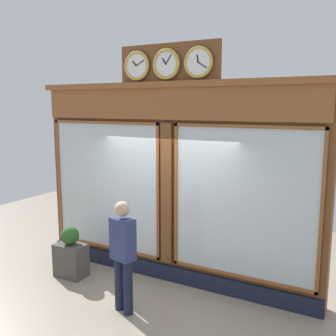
% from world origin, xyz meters
% --- Properties ---
extents(shop_facade, '(5.29, 0.42, 4.04)m').
position_xyz_m(shop_facade, '(0.00, -0.12, 1.75)').
color(shop_facade, brown).
rests_on(shop_facade, ground_plane).
extents(pedestrian, '(0.40, 0.30, 1.69)m').
position_xyz_m(pedestrian, '(0.06, 1.25, 0.93)').
color(pedestrian, '#191E38').
rests_on(pedestrian, ground_plane).
extents(planter_box, '(0.56, 0.36, 0.60)m').
position_xyz_m(planter_box, '(1.60, 0.71, 0.30)').
color(planter_box, '#4C4742').
rests_on(planter_box, ground_plane).
extents(planter_shrub, '(0.32, 0.32, 0.32)m').
position_xyz_m(planter_shrub, '(1.60, 0.71, 0.76)').
color(planter_shrub, '#285623').
rests_on(planter_shrub, planter_box).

